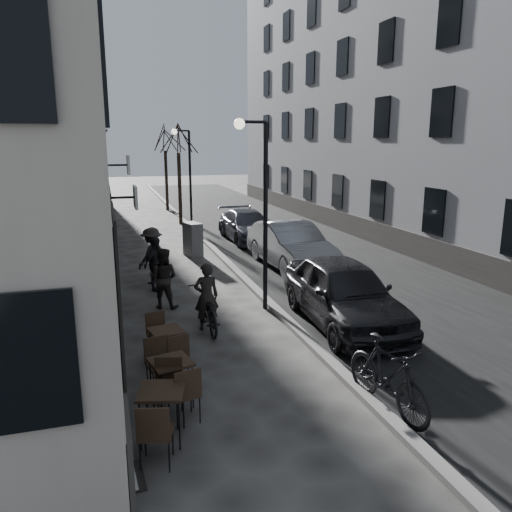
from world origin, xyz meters
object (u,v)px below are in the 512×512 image
bistro_set_c (167,344)px  pedestrian_far (156,264)px  car_far (247,226)px  moped (388,376)px  tree_far (165,139)px  streetlamp_near (259,194)px  streetlamp_far (186,170)px  bistro_set_b (171,378)px  tree_near (178,138)px  bicycle (207,309)px  pedestrian_mid (152,256)px  utility_cabinet (193,239)px  pedestrian_near (163,278)px  car_mid (291,245)px  car_near (344,292)px  sign_board (125,449)px  bistro_set_a (162,409)px

bistro_set_c → pedestrian_far: 5.44m
car_far → moped: (-1.83, -15.18, -0.06)m
tree_far → streetlamp_near: bearing=-90.2°
streetlamp_near → streetlamp_far: size_ratio=1.00×
bistro_set_b → pedestrian_far: (0.45, 7.03, 0.34)m
tree_near → bistro_set_c: (-2.94, -17.84, -4.19)m
streetlamp_far → car_far: (2.35, -2.53, -2.47)m
bistro_set_c → moped: bearing=-51.3°
tree_far → bistro_set_b: bearing=-96.8°
bicycle → pedestrian_mid: 4.62m
streetlamp_near → pedestrian_far: bearing=134.4°
moped → car_far: bearing=75.8°
tree_far → bicycle: (-1.75, -22.07, -4.15)m
utility_cabinet → moped: 12.73m
tree_far → pedestrian_near: bearing=-97.3°
pedestrian_far → car_far: bearing=10.2°
bistro_set_b → pedestrian_far: size_ratio=1.01×
tree_far → bistro_set_c: 24.38m
utility_cabinet → car_mid: 4.23m
streetlamp_far → tree_near: tree_near is taller
streetlamp_near → pedestrian_mid: streetlamp_near is taller
streetlamp_far → pedestrian_far: (-2.53, -9.42, -2.31)m
car_near → moped: (-1.18, -4.00, -0.20)m
pedestrian_far → bistro_set_b: bearing=-138.3°
streetlamp_far → bistro_set_c: 15.35m
streetlamp_near → tree_far: bearing=89.8°
car_near → pedestrian_mid: bearing=132.3°
tree_far → streetlamp_far: bearing=-90.5°
tree_far → sign_board: (-3.92, -27.28, -4.20)m
pedestrian_near → car_far: (4.84, 8.58, -0.15)m
bicycle → pedestrian_mid: pedestrian_mid is taller
bistro_set_a → bistro_set_b: (0.27, 1.02, -0.01)m
pedestrian_near → car_near: (4.19, -2.60, -0.01)m
streetlamp_far → utility_cabinet: bearing=-97.1°
tree_near → moped: 21.10m
bistro_set_b → bicycle: size_ratio=0.88×
streetlamp_near → car_near: bearing=-45.2°
utility_cabinet → pedestrian_far: (-1.90, -4.39, 0.17)m
bistro_set_c → car_mid: (5.34, 6.94, 0.35)m
tree_far → pedestrian_far: (-2.60, -18.42, -3.82)m
bistro_set_c → tree_near: bearing=69.6°
car_far → car_mid: bearing=-89.9°
sign_board → bistro_set_a: bearing=50.0°
tree_near → pedestrian_near: bearing=-100.3°
streetlamp_far → bistro_set_b: streetlamp_far is taller
pedestrian_mid → moped: bearing=64.4°
streetlamp_near → sign_board: size_ratio=4.41×
car_mid → pedestrian_near: bearing=-149.9°
pedestrian_mid → pedestrian_far: bearing=47.2°
tree_far → car_far: (2.28, -11.53, -3.97)m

